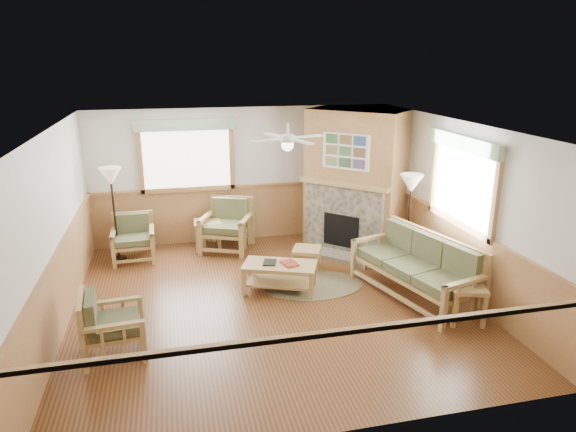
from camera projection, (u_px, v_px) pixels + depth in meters
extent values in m
cube|color=#5B3319|center=(273.00, 302.00, 7.97)|extent=(6.00, 6.00, 0.01)
cube|color=white|center=(271.00, 127.00, 7.16)|extent=(6.00, 6.00, 0.01)
cube|color=silver|center=(243.00, 175.00, 10.36)|extent=(6.00, 0.02, 2.70)
cube|color=silver|center=(336.00, 313.00, 4.77)|extent=(6.00, 0.02, 2.70)
cube|color=silver|center=(55.00, 234.00, 6.92)|extent=(0.02, 6.00, 2.70)
cube|color=silver|center=(456.00, 206.00, 8.21)|extent=(0.02, 6.00, 2.70)
cylinder|color=brown|center=(314.00, 285.00, 8.51)|extent=(1.80, 1.80, 0.01)
cube|color=maroon|center=(290.00, 263.00, 8.18)|extent=(0.28, 0.34, 0.03)
cube|color=black|center=(270.00, 262.00, 8.23)|extent=(0.27, 0.32, 0.03)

